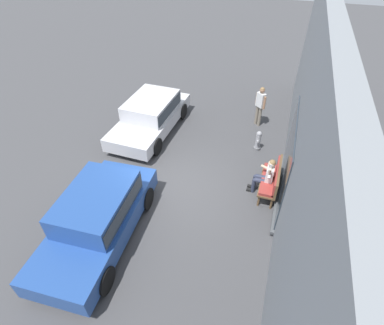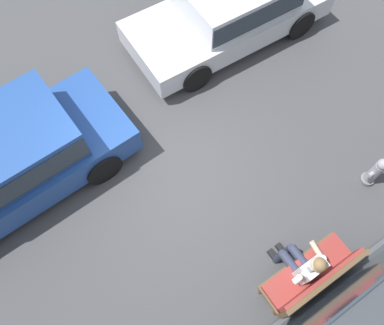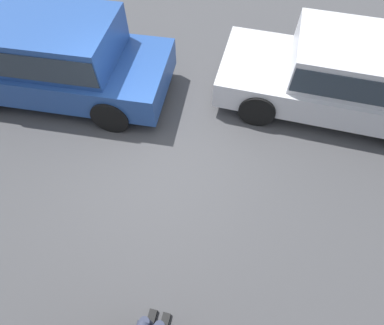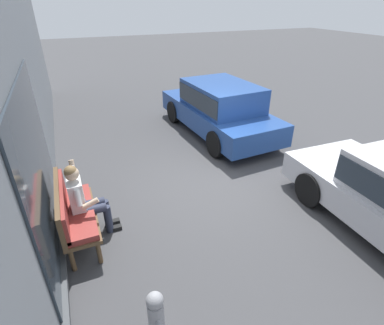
{
  "view_description": "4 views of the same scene",
  "coord_description": "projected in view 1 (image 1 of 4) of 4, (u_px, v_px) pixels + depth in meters",
  "views": [
    {
      "loc": [
        6.59,
        2.6,
        7.05
      ],
      "look_at": [
        -0.05,
        0.45,
        1.2
      ],
      "focal_mm": 28.0,
      "sensor_mm": 36.0,
      "label": 1
    },
    {
      "loc": [
        1.27,
        2.6,
        6.49
      ],
      "look_at": [
        -0.15,
        0.47,
        1.14
      ],
      "focal_mm": 35.0,
      "sensor_mm": 36.0,
      "label": 2
    },
    {
      "loc": [
        -1.24,
        2.6,
        4.35
      ],
      "look_at": [
        -0.73,
        0.45,
        1.05
      ],
      "focal_mm": 28.0,
      "sensor_mm": 36.0,
      "label": 3
    },
    {
      "loc": [
        -5.1,
        2.6,
        3.63
      ],
      "look_at": [
        -0.37,
        0.6,
        0.79
      ],
      "focal_mm": 28.0,
      "sensor_mm": 36.0,
      "label": 4
    }
  ],
  "objects": [
    {
      "name": "ground_plane",
      "position": [
        179.0,
        188.0,
        9.95
      ],
      "size": [
        60.0,
        60.0,
        0.0
      ],
      "primitive_type": "plane",
      "color": "#424244"
    },
    {
      "name": "person_on_phone",
      "position": [
        266.0,
        175.0,
        9.37
      ],
      "size": [
        0.73,
        0.74,
        1.37
      ],
      "color": "#2D3347",
      "rests_on": "ground_plane"
    },
    {
      "name": "parked_car_mid",
      "position": [
        98.0,
        214.0,
        8.02
      ],
      "size": [
        4.5,
        2.1,
        1.53
      ],
      "color": "#23478E",
      "rests_on": "ground_plane"
    },
    {
      "name": "fire_hydrant",
      "position": [
        258.0,
        141.0,
        11.35
      ],
      "size": [
        0.38,
        0.26,
        0.81
      ],
      "color": "slate",
      "rests_on": "ground_plane"
    },
    {
      "name": "building_facade",
      "position": [
        305.0,
        141.0,
        7.41
      ],
      "size": [
        18.0,
        0.51,
        5.44
      ],
      "color": "gray",
      "rests_on": "ground_plane"
    },
    {
      "name": "parked_car_near",
      "position": [
        151.0,
        113.0,
        12.17
      ],
      "size": [
        4.47,
        2.04,
        1.4
      ],
      "color": "silver",
      "rests_on": "ground_plane"
    },
    {
      "name": "bench",
      "position": [
        273.0,
        179.0,
        9.44
      ],
      "size": [
        1.56,
        0.55,
        1.03
      ],
      "color": "brown",
      "rests_on": "ground_plane"
    },
    {
      "name": "pedestrian_standing",
      "position": [
        260.0,
        103.0,
        12.3
      ],
      "size": [
        0.38,
        0.44,
        1.73
      ],
      "color": "gray",
      "rests_on": "ground_plane"
    }
  ]
}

